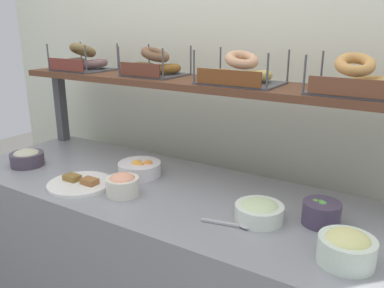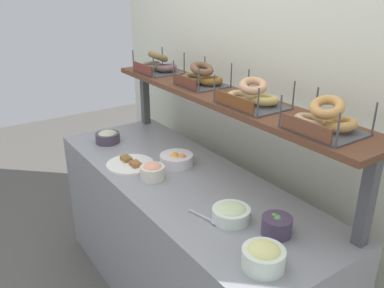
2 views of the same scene
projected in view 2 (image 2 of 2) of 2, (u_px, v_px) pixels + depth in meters
back_wall at (260, 100)px, 2.38m from camera, size 3.15×0.06×2.40m
deli_counter at (183, 241)px, 2.39m from camera, size 1.95×0.70×0.85m
shelf_riser_left at (145, 97)px, 2.99m from camera, size 0.05×0.05×0.40m
shelf_riser_right at (367, 202)px, 1.59m from camera, size 0.05×0.05×0.40m
upper_shelf at (223, 97)px, 2.21m from camera, size 1.91×0.32×0.03m
bowl_lox_spread at (153, 171)px, 2.19m from camera, size 0.14×0.14×0.09m
bowl_scallion_spread at (231, 213)px, 1.82m from camera, size 0.17×0.17×0.08m
bowl_egg_salad at (263, 256)px, 1.51m from camera, size 0.17×0.17×0.10m
bowl_veggie_mix at (277, 225)px, 1.72m from camera, size 0.13×0.13×0.09m
bowl_fruit_salad at (177, 159)px, 2.36m from camera, size 0.20×0.20×0.08m
bowl_tuna_salad at (108, 137)px, 2.69m from camera, size 0.16×0.16×0.08m
serving_plate_white at (130, 164)px, 2.36m from camera, size 0.28×0.28×0.04m
serving_spoon_near_plate at (208, 219)px, 1.82m from camera, size 0.18×0.06×0.01m
bagel_basket_poppy at (158, 65)px, 2.70m from camera, size 0.29×0.24×0.15m
bagel_basket_cinnamon_raisin at (201, 78)px, 2.36m from camera, size 0.27×0.24×0.14m
bagel_basket_plain at (252, 97)px, 1.99m from camera, size 0.33×0.26×0.14m
bagel_basket_sesame at (324, 120)px, 1.65m from camera, size 0.30×0.25×0.15m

